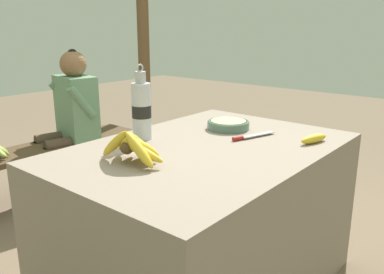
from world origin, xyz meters
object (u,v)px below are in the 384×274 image
banana_bunch_ripe (133,146)px  wooden_bench (47,155)px  serving_bowl (228,124)px  water_bottle (142,110)px  loose_banana_front (314,139)px  knife (248,136)px  support_post_far (143,15)px  seated_vendor (71,113)px

banana_bunch_ripe → wooden_bench: (0.45, 1.42, -0.44)m
serving_bowl → water_bottle: size_ratio=0.62×
banana_bunch_ripe → serving_bowl: bearing=1.7°
serving_bowl → wooden_bench: size_ratio=0.15×
banana_bunch_ripe → loose_banana_front: size_ratio=1.75×
knife → support_post_far: support_post_far is taller
serving_bowl → water_bottle: water_bottle is taller
serving_bowl → support_post_far: support_post_far is taller
knife → seated_vendor: 1.55m
banana_bunch_ripe → seated_vendor: bearing=64.7°
loose_banana_front → wooden_bench: loose_banana_front is taller
banana_bunch_ripe → wooden_bench: 1.55m
banana_bunch_ripe → serving_bowl: (0.66, 0.02, -0.04)m
seated_vendor → support_post_far: bearing=-153.7°
water_bottle → loose_banana_front: 0.79m
loose_banana_front → support_post_far: size_ratio=0.06×
banana_bunch_ripe → loose_banana_front: (0.70, -0.42, -0.05)m
banana_bunch_ripe → wooden_bench: bearing=72.3°
seated_vendor → water_bottle: bearing=82.2°
knife → support_post_far: (1.09, 1.82, 0.58)m
knife → wooden_bench: 1.62m
wooden_bench → support_post_far: (1.21, 0.25, 0.97)m
serving_bowl → loose_banana_front: (0.04, -0.44, -0.01)m
serving_bowl → banana_bunch_ripe: bearing=-178.3°
banana_bunch_ripe → seated_vendor: 1.55m
loose_banana_front → wooden_bench: 1.89m
water_bottle → wooden_bench: 1.31m
wooden_bench → support_post_far: support_post_far is taller
loose_banana_front → water_bottle: bearing=124.4°
serving_bowl → seated_vendor: (-0.00, 1.37, -0.13)m
banana_bunch_ripe → serving_bowl: 0.66m
knife → support_post_far: 2.20m
banana_bunch_ripe → support_post_far: bearing=45.1°
water_bottle → wooden_bench: water_bottle is taller
wooden_bench → seated_vendor: size_ratio=1.32×
knife → banana_bunch_ripe: bearing=-178.3°
seated_vendor → support_post_far: support_post_far is taller
serving_bowl → water_bottle: (-0.40, 0.20, 0.11)m
seated_vendor → wooden_bench: bearing=4.6°
water_bottle → support_post_far: (1.41, 1.45, 0.46)m
seated_vendor → serving_bowl: bearing=101.2°
loose_banana_front → support_post_far: support_post_far is taller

